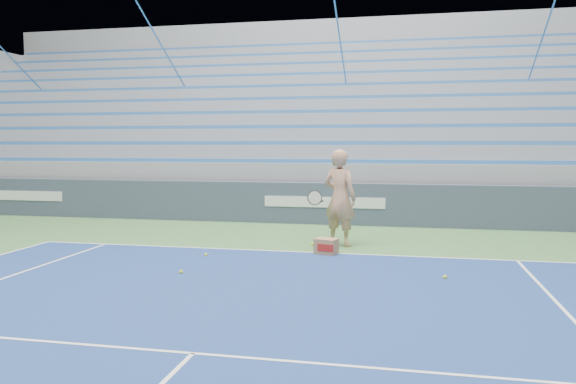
{
  "coord_description": "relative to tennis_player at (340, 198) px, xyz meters",
  "views": [
    {
      "loc": [
        2.09,
        1.17,
        2.15
      ],
      "look_at": [
        -0.26,
        12.38,
        1.15
      ],
      "focal_mm": 35.0,
      "sensor_mm": 36.0,
      "label": 1
    }
  ],
  "objects": [
    {
      "name": "sponsor_barrier",
      "position": [
        -0.75,
        3.07,
        -0.46
      ],
      "size": [
        30.0,
        0.32,
        1.1
      ],
      "color": "#3A4458",
      "rests_on": "ground"
    },
    {
      "name": "tennis_ball_3",
      "position": [
        1.98,
        -2.6,
        -0.98
      ],
      "size": [
        0.07,
        0.07,
        0.07
      ],
      "primitive_type": "sphere",
      "color": "yellow",
      "rests_on": "ground"
    },
    {
      "name": "ball_box",
      "position": [
        -0.14,
        -1.0,
        -0.86
      ],
      "size": [
        0.48,
        0.41,
        0.31
      ],
      "color": "#9B724B",
      "rests_on": "ground"
    },
    {
      "name": "tennis_player",
      "position": [
        0.0,
        0.0,
        0.0
      ],
      "size": [
        1.04,
        0.99,
        2.02
      ],
      "color": "tan",
      "rests_on": "ground"
    },
    {
      "name": "tennis_ball_0",
      "position": [
        -2.26,
        -3.12,
        -0.98
      ],
      "size": [
        0.07,
        0.07,
        0.07
      ],
      "primitive_type": "sphere",
      "color": "yellow",
      "rests_on": "ground"
    },
    {
      "name": "tennis_ball_2",
      "position": [
        -0.56,
        -0.15,
        -0.98
      ],
      "size": [
        0.07,
        0.07,
        0.07
      ],
      "primitive_type": "sphere",
      "color": "yellow",
      "rests_on": "ground"
    },
    {
      "name": "bleachers",
      "position": [
        -0.75,
        8.78,
        1.35
      ],
      "size": [
        31.0,
        9.15,
        7.3
      ],
      "color": "#909398",
      "rests_on": "ground"
    },
    {
      "name": "tennis_ball_1",
      "position": [
        -2.35,
        -1.69,
        -0.98
      ],
      "size": [
        0.07,
        0.07,
        0.07
      ],
      "primitive_type": "sphere",
      "color": "yellow",
      "rests_on": "ground"
    }
  ]
}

